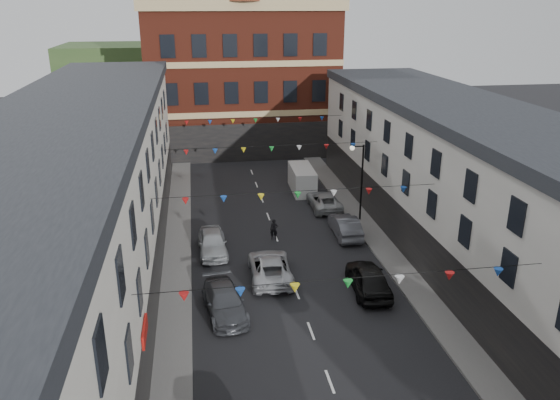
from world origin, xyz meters
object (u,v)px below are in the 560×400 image
car_left_d (225,302)px  moving_car (270,267)px  car_right_f (324,201)px  white_van (302,179)px  car_left_e (212,242)px  street_lamp (359,172)px  pedestrian (274,230)px  car_right_e (345,226)px  car_right_d (369,278)px

car_left_d → moving_car: 4.64m
car_right_f → white_van: white_van is taller
car_left_d → car_left_e: size_ratio=1.06×
street_lamp → pedestrian: 7.82m
car_left_e → car_right_e: 9.60m
car_right_d → pedestrian: (-4.32, 8.11, -0.06)m
car_left_e → pedestrian: bearing=17.7°
car_left_d → car_right_d: (8.35, 1.08, 0.13)m
white_van → car_right_f: bearing=-77.2°
street_lamp → car_left_d: bearing=-132.9°
car_right_e → moving_car: (-6.19, -5.51, -0.01)m
car_left_e → pedestrian: 4.63m
street_lamp → white_van: 8.65m
street_lamp → car_right_d: bearing=-103.0°
moving_car → car_right_f: bearing=-116.1°
car_left_e → car_right_f: bearing=35.3°
pedestrian → car_right_e: bearing=15.7°
car_right_f → car_left_d: bearing=58.9°
car_left_d → street_lamp: bearing=39.8°
car_right_d → white_van: white_van is taller
car_right_d → white_van: size_ratio=1.00×
car_left_d → pedestrian: size_ratio=3.16×
car_left_e → car_right_f: size_ratio=0.94×
car_right_f → pedestrian: bearing=48.4°
street_lamp → car_left_e: size_ratio=1.32×
street_lamp → car_right_f: size_ratio=1.24×
street_lamp → moving_car: (-7.81, -8.02, -3.17)m
moving_car → pedestrian: size_ratio=3.46×
car_left_e → street_lamp: bearing=17.8°
car_left_d → car_right_f: car_left_d is taller
car_left_d → pedestrian: pedestrian is taller
white_van → moving_car: bearing=-106.3°
car_left_d → white_van: (8.03, 19.28, 0.37)m
car_right_f → car_right_d: bearing=87.7°
moving_car → white_van: white_van is taller
street_lamp → car_right_f: street_lamp is taller
pedestrian → car_right_f: bearing=65.1°
car_right_d → car_right_e: car_right_d is taller
car_right_d → car_right_f: bearing=-89.2°
car_right_e → white_van: bearing=-82.6°
car_right_e → pedestrian: pedestrian is taller
street_lamp → car_right_e: bearing=-122.8°
car_left_e → car_right_f: car_left_e is taller
street_lamp → car_right_d: size_ratio=1.24×
car_left_e → car_right_d: size_ratio=0.94×
moving_car → pedestrian: pedestrian is taller
car_left_d → car_right_e: (9.17, 9.08, 0.05)m
car_right_e → car_left_e: bearing=9.6°
street_lamp → white_van: size_ratio=1.24×
car_left_e → moving_car: bearing=-52.8°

